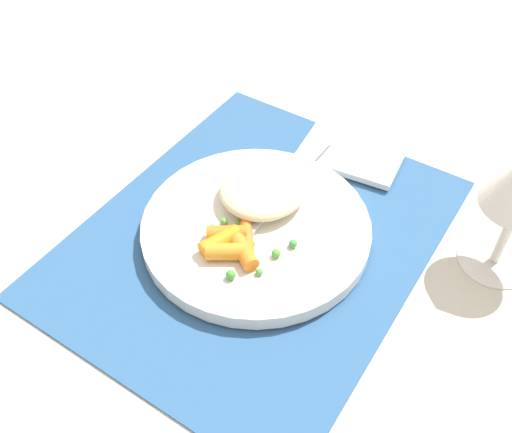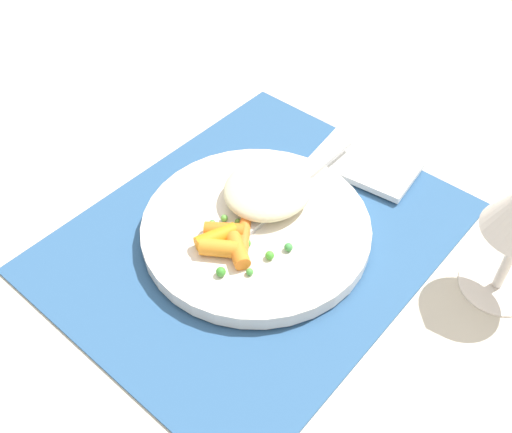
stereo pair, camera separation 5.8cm
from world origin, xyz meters
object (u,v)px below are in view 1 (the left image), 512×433
Objects in this scene: napkin at (350,155)px; carrot_portion at (230,243)px; fork at (280,195)px; plate at (256,228)px; rice_mound at (263,188)px.

carrot_portion is at bearing -7.89° from napkin.
fork is 0.13m from napkin.
fork reaches higher than plate.
fork is 1.73× the size of napkin.
napkin is at bearing 167.19° from fork.
rice_mound is at bearing -171.40° from carrot_portion.
plate is 3.44× the size of carrot_portion.
carrot_portion is at bearing 8.60° from rice_mound.
carrot_portion is 0.34× the size of fork.
napkin is at bearing 162.46° from rice_mound.
carrot_portion is (0.08, 0.01, -0.01)m from rice_mound.
fork is (-0.09, 0.00, -0.01)m from carrot_portion.
fork is at bearing -12.81° from napkin.
carrot_portion reaches higher than fork.
plate is 2.41× the size of rice_mound.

